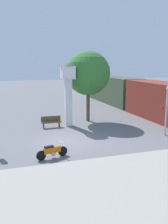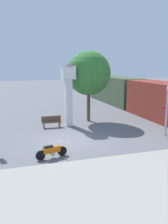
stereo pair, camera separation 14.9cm
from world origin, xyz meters
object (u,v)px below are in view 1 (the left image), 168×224
object	(u,v)px
railroad_crossing_signal	(167,107)
bench	(51,121)
clock_tower	(68,85)
street_tree	(88,73)
freight_train	(136,95)
motorcycle	(52,151)

from	to	relation	value
railroad_crossing_signal	bench	size ratio (longest dim) A/B	2.38
clock_tower	street_tree	xyz separation A→B (m)	(2.12, 1.12, 0.89)
freight_train	bench	world-z (taller)	freight_train
clock_tower	railroad_crossing_signal	size ratio (longest dim) A/B	1.35
street_tree	freight_train	bearing A→B (deg)	25.98
bench	railroad_crossing_signal	bearing A→B (deg)	-32.84
motorcycle	railroad_crossing_signal	distance (m)	8.99
street_tree	clock_tower	bearing A→B (deg)	-152.29
motorcycle	bench	size ratio (longest dim) A/B	1.13
clock_tower	bench	bearing A→B (deg)	-173.58
freight_train	motorcycle	bearing A→B (deg)	-135.91
freight_train	street_tree	size ratio (longest dim) A/B	3.63
freight_train	clock_tower	bearing A→B (deg)	-153.60
motorcycle	railroad_crossing_signal	xyz separation A→B (m)	(8.65, 1.81, 1.68)
railroad_crossing_signal	bench	distance (m)	8.99
clock_tower	freight_train	world-z (taller)	clock_tower
motorcycle	clock_tower	distance (m)	7.88
motorcycle	street_tree	distance (m)	10.03
freight_train	railroad_crossing_signal	size ratio (longest dim) A/B	5.94
clock_tower	bench	xyz separation A→B (m)	(-1.49, -0.17, -2.89)
railroad_crossing_signal	street_tree	world-z (taller)	street_tree
street_tree	bench	world-z (taller)	street_tree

